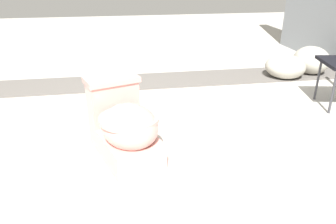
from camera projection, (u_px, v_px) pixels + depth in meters
name	position (u px, v px, depth m)	size (l,w,h in m)	color
ground_plane	(151.00, 140.00, 2.49)	(14.00, 14.00, 0.00)	#B7B2A8
gravel_strip	(179.00, 79.00, 3.81)	(0.56, 8.00, 0.01)	#605B56
toilet	(125.00, 126.00, 2.21)	(0.71, 0.55, 0.52)	#E09E93
boulder_near	(285.00, 67.00, 3.83)	(0.46, 0.44, 0.27)	#ADA899
boulder_far	(311.00, 60.00, 3.98)	(0.45, 0.40, 0.34)	#ADA899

